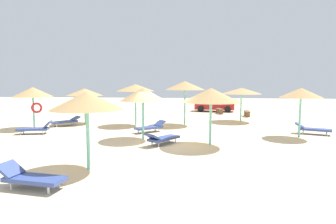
# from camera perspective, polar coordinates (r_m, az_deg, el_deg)

# --- Properties ---
(ground_plane) EXTENTS (80.00, 80.00, 0.00)m
(ground_plane) POSITION_cam_1_polar(r_m,az_deg,el_deg) (13.95, -1.21, -6.20)
(ground_plane) COLOR beige
(parasol_0) EXTENTS (2.42, 2.42, 2.66)m
(parasol_0) POSITION_cam_1_polar(r_m,az_deg,el_deg) (9.63, -16.35, 2.19)
(parasol_0) COLOR #6BC6BC
(parasol_0) RESTS_ON ground
(parasol_1) EXTENTS (2.58, 2.58, 2.55)m
(parasol_1) POSITION_cam_1_polar(r_m,az_deg,el_deg) (20.98, -16.80, 3.93)
(parasol_1) COLOR #6BC6BC
(parasol_1) RESTS_ON ground
(parasol_2) EXTENTS (2.22, 2.22, 2.68)m
(parasol_2) POSITION_cam_1_polar(r_m,az_deg,el_deg) (16.51, 25.68, 3.53)
(parasol_2) COLOR #6BC6BC
(parasol_2) RESTS_ON ground
(parasol_3) EXTENTS (2.41, 2.41, 2.70)m
(parasol_3) POSITION_cam_1_polar(r_m,az_deg,el_deg) (14.44, -5.18, 3.60)
(parasol_3) COLOR #6BC6BC
(parasol_3) RESTS_ON ground
(parasol_4) EXTENTS (2.75, 2.75, 2.72)m
(parasol_4) POSITION_cam_1_polar(r_m,az_deg,el_deg) (13.13, 8.81, 3.43)
(parasol_4) COLOR #6BC6BC
(parasol_4) RESTS_ON ground
(parasol_5) EXTENTS (2.49, 2.49, 2.68)m
(parasol_5) POSITION_cam_1_polar(r_m,az_deg,el_deg) (19.89, -26.07, 3.64)
(parasol_5) COLOR #6BC6BC
(parasol_5) RESTS_ON ground
(parasol_6) EXTENTS (3.05, 3.05, 2.57)m
(parasol_6) POSITION_cam_1_polar(r_m,az_deg,el_deg) (21.85, 14.86, 4.20)
(parasol_6) COLOR #6BC6BC
(parasol_6) RESTS_ON ground
(parasol_7) EXTENTS (2.64, 2.64, 2.86)m
(parasol_7) POSITION_cam_1_polar(r_m,az_deg,el_deg) (19.37, -6.72, 4.95)
(parasol_7) COLOR #6BC6BC
(parasol_7) RESTS_ON ground
(parasol_8) EXTENTS (2.80, 2.80, 3.07)m
(parasol_8) POSITION_cam_1_polar(r_m,az_deg,el_deg) (19.47, 3.50, 5.43)
(parasol_8) COLOR #6BC6BC
(parasol_8) RESTS_ON ground
(lounger_0) EXTENTS (1.97, 0.91, 0.70)m
(lounger_0) POSITION_cam_1_polar(r_m,az_deg,el_deg) (8.87, -26.45, -11.95)
(lounger_0) COLOR #33478C
(lounger_0) RESTS_ON ground
(lounger_1) EXTENTS (1.78, 1.83, 0.61)m
(lounger_1) POSITION_cam_1_polar(r_m,az_deg,el_deg) (20.42, -20.19, -1.79)
(lounger_1) COLOR #33478C
(lounger_1) RESTS_ON ground
(lounger_2) EXTENTS (2.01, 1.30, 0.64)m
(lounger_2) POSITION_cam_1_polar(r_m,az_deg,el_deg) (18.05, 27.53, -3.08)
(lounger_2) COLOR #33478C
(lounger_2) RESTS_ON ground
(lounger_3) EXTENTS (1.85, 1.74, 0.66)m
(lounger_3) POSITION_cam_1_polar(r_m,az_deg,el_deg) (16.69, -3.58, -3.09)
(lounger_3) COLOR #33478C
(lounger_3) RESTS_ON ground
(lounger_4) EXTENTS (1.64, 1.92, 0.64)m
(lounger_4) POSITION_cam_1_polar(r_m,az_deg,el_deg) (13.35, -1.24, -5.40)
(lounger_4) COLOR #33478C
(lounger_4) RESTS_ON ground
(lounger_5) EXTENTS (1.97, 1.09, 0.76)m
(lounger_5) POSITION_cam_1_polar(r_m,az_deg,el_deg) (17.85, -25.59, -3.06)
(lounger_5) COLOR #33478C
(lounger_5) RESTS_ON ground
(bench_0) EXTENTS (0.48, 1.52, 0.49)m
(bench_0) POSITION_cam_1_polar(r_m,az_deg,el_deg) (25.36, 15.94, -0.11)
(bench_0) COLOR brown
(bench_0) RESTS_ON ground
(bench_1) EXTENTS (0.67, 1.55, 0.49)m
(bench_1) POSITION_cam_1_polar(r_m,az_deg,el_deg) (27.00, 10.55, 0.38)
(bench_1) COLOR brown
(bench_1) RESTS_ON ground
(parked_car) EXTENTS (4.19, 2.39, 1.72)m
(parked_car) POSITION_cam_1_polar(r_m,az_deg,el_deg) (29.13, 9.49, 1.75)
(parked_car) COLOR #B21E23
(parked_car) RESTS_ON ground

